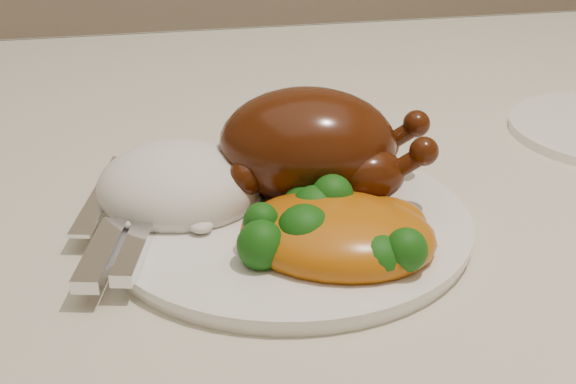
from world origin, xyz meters
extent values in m
cube|color=brown|center=(0.00, 0.00, 0.74)|extent=(1.60, 0.90, 0.04)
cube|color=beige|center=(0.00, 0.00, 0.76)|extent=(1.72, 1.02, 0.01)
cube|color=beige|center=(0.00, 0.51, 0.68)|extent=(1.72, 0.01, 0.18)
cylinder|color=white|center=(-0.05, -0.07, 0.77)|extent=(0.28, 0.28, 0.01)
ellipsoid|color=#4D1A08|center=(-0.02, -0.04, 0.82)|extent=(0.15, 0.13, 0.08)
ellipsoid|color=#4D1A08|center=(-0.03, -0.04, 0.84)|extent=(0.07, 0.06, 0.03)
ellipsoid|color=#4D1A08|center=(0.01, -0.08, 0.81)|extent=(0.05, 0.04, 0.04)
sphere|color=#4D1A08|center=(0.05, -0.09, 0.83)|extent=(0.02, 0.02, 0.02)
ellipsoid|color=#4D1A08|center=(0.03, -0.02, 0.81)|extent=(0.05, 0.04, 0.04)
sphere|color=#4D1A08|center=(0.06, -0.03, 0.83)|extent=(0.02, 0.02, 0.02)
sphere|color=#4D1A08|center=(-0.07, -0.06, 0.81)|extent=(0.03, 0.03, 0.03)
sphere|color=#4D1A08|center=(-0.06, 0.00, 0.81)|extent=(0.03, 0.03, 0.03)
ellipsoid|color=white|center=(-0.12, -0.03, 0.79)|extent=(0.15, 0.14, 0.06)
ellipsoid|color=#BF6D0C|center=(-0.02, -0.12, 0.79)|extent=(0.16, 0.15, 0.05)
ellipsoid|color=#BF6D0C|center=(0.01, -0.11, 0.79)|extent=(0.06, 0.05, 0.03)
ellipsoid|color=#0D3B09|center=(0.01, -0.17, 0.80)|extent=(0.03, 0.03, 0.03)
ellipsoid|color=#0D3B09|center=(0.00, -0.16, 0.79)|extent=(0.03, 0.03, 0.03)
ellipsoid|color=#0D3B09|center=(-0.05, -0.13, 0.80)|extent=(0.04, 0.04, 0.03)
ellipsoid|color=#0D3B09|center=(-0.08, -0.14, 0.79)|extent=(0.03, 0.03, 0.03)
ellipsoid|color=#0D3B09|center=(-0.02, -0.10, 0.81)|extent=(0.03, 0.03, 0.03)
ellipsoid|color=#0D3B09|center=(-0.03, -0.10, 0.80)|extent=(0.03, 0.03, 0.03)
ellipsoid|color=#0D3B09|center=(-0.03, -0.13, 0.79)|extent=(0.03, 0.03, 0.02)
ellipsoid|color=#0D3B09|center=(-0.04, -0.09, 0.79)|extent=(0.03, 0.03, 0.04)
ellipsoid|color=#0D3B09|center=(-0.01, -0.16, 0.79)|extent=(0.04, 0.04, 0.03)
ellipsoid|color=#0D3B09|center=(-0.07, -0.12, 0.80)|extent=(0.02, 0.02, 0.03)
cube|color=silver|center=(-0.18, -0.02, 0.78)|extent=(0.05, 0.13, 0.00)
cube|color=silver|center=(-0.18, -0.11, 0.79)|extent=(0.04, 0.09, 0.01)
cube|color=silver|center=(-0.16, -0.11, 0.79)|extent=(0.04, 0.09, 0.01)
cube|color=silver|center=(-0.16, -0.02, 0.78)|extent=(0.04, 0.10, 0.00)
camera|label=1|loc=(-0.15, -0.58, 1.05)|focal=50.00mm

